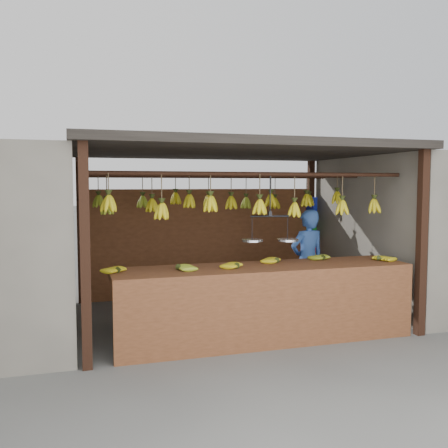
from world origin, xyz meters
name	(u,v)px	position (x,y,z in m)	size (l,w,h in m)	color
ground	(230,317)	(0.00, 0.00, 0.00)	(80.00, 80.00, 0.00)	#5B5B57
stall	(223,178)	(0.00, 0.33, 1.97)	(4.30, 3.30, 2.40)	black
neighbor_right	(443,230)	(3.60, 0.00, 1.15)	(3.00, 3.00, 2.30)	slate
counter	(267,284)	(0.06, -1.23, 0.71)	(3.64, 0.82, 0.96)	brown
hanging_bananas	(231,203)	(0.00, -0.01, 1.61)	(3.61, 2.24, 0.40)	gold
balance_scale	(270,237)	(0.19, -1.00, 1.24)	(0.69, 0.35, 0.82)	black
vendor	(307,261)	(1.15, -0.10, 0.76)	(0.55, 0.36, 1.51)	#3359A5
bag_bundles	(311,234)	(1.94, 1.35, 0.99)	(0.08, 0.26, 1.32)	#1426BF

